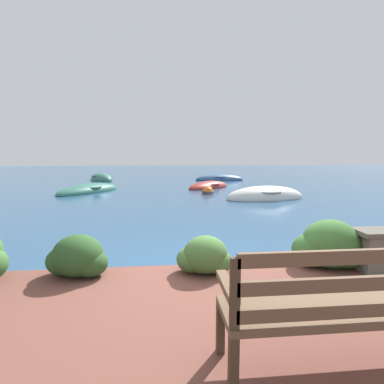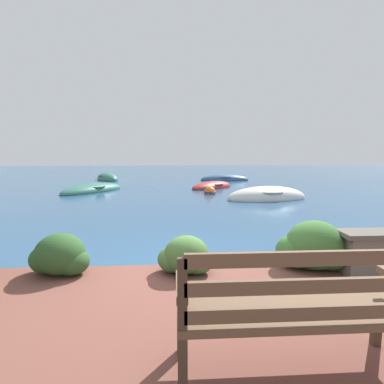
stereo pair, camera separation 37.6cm
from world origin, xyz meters
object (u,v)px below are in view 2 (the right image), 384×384
at_px(rowboat_nearest, 267,197).
at_px(rowboat_outer, 225,180).
at_px(rowboat_far, 212,187).
at_px(rowboat_distant, 107,179).
at_px(mooring_buoy, 210,192).
at_px(rowboat_mid, 93,190).
at_px(park_bench, 296,307).

distance_m(rowboat_nearest, rowboat_outer, 7.95).
relative_size(rowboat_far, rowboat_distant, 1.03).
relative_size(rowboat_outer, mooring_buoy, 5.73).
bearing_deg(mooring_buoy, rowboat_mid, 167.92).
distance_m(rowboat_outer, rowboat_distant, 7.60).
xyz_separation_m(rowboat_mid, rowboat_far, (5.64, 1.15, -0.00)).
xyz_separation_m(rowboat_far, mooring_buoy, (-0.38, -2.27, 0.03)).
xyz_separation_m(park_bench, rowboat_outer, (2.43, 17.11, -0.65)).
xyz_separation_m(rowboat_nearest, rowboat_distant, (-7.83, 8.68, -0.00)).
bearing_deg(park_bench, rowboat_distant, 111.96).
bearing_deg(rowboat_outer, rowboat_far, -106.93).
xyz_separation_m(rowboat_nearest, mooring_buoy, (-1.97, 1.65, 0.01)).
xyz_separation_m(park_bench, rowboat_distant, (-5.14, 17.84, -0.63)).
bearing_deg(park_bench, rowboat_far, 91.06).
bearing_deg(rowboat_outer, park_bench, -96.86).
bearing_deg(rowboat_outer, rowboat_nearest, -86.86).
bearing_deg(rowboat_nearest, rowboat_far, 103.46).
height_order(rowboat_nearest, rowboat_far, rowboat_nearest).
xyz_separation_m(rowboat_mid, rowboat_distant, (-0.61, 5.90, 0.02)).
distance_m(park_bench, rowboat_nearest, 9.57).
height_order(rowboat_distant, mooring_buoy, rowboat_distant).
bearing_deg(rowboat_far, rowboat_outer, 28.91).
relative_size(rowboat_nearest, rowboat_outer, 1.05).
bearing_deg(rowboat_mid, rowboat_far, 134.63).
bearing_deg(rowboat_distant, rowboat_nearest, 10.28).
bearing_deg(rowboat_mid, rowboat_nearest, 102.07).
distance_m(rowboat_nearest, rowboat_distant, 11.69).
xyz_separation_m(rowboat_far, rowboat_distant, (-6.25, 4.75, 0.02)).
relative_size(park_bench, rowboat_far, 0.58).
relative_size(rowboat_mid, mooring_buoy, 6.43).
height_order(rowboat_nearest, mooring_buoy, rowboat_nearest).
bearing_deg(rowboat_mid, park_bench, 53.87).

